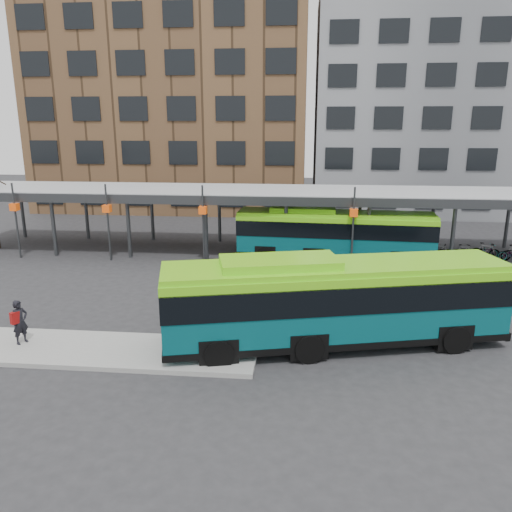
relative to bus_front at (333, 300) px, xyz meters
The scene contains 9 objects.
ground 4.93m from the bus_front, 160.91° to the left, with size 120.00×120.00×0.00m, color #28282B.
boarding_island 10.08m from the bus_front, behind, with size 14.00×3.00×0.18m, color gray.
canopy 15.14m from the bus_front, 106.89° to the left, with size 40.00×6.53×4.80m.
building_brick 37.54m from the bus_front, 113.13° to the left, with size 26.00×14.00×22.00m, color brown.
building_grey 36.39m from the bus_front, 70.75° to the left, with size 24.00×14.00×20.00m, color slate.
bus_front is the anchor object (origin of this frame).
bus_rear 12.71m from the bus_front, 86.93° to the left, with size 12.23×3.33×3.34m.
pedestrian 12.04m from the bus_front, behind, with size 0.66×0.75×1.73m.
bike_rack 16.76m from the bus_front, 54.82° to the left, with size 7.02×1.31×1.04m.
Camera 1 is at (3.11, -19.65, 8.42)m, focal length 35.00 mm.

